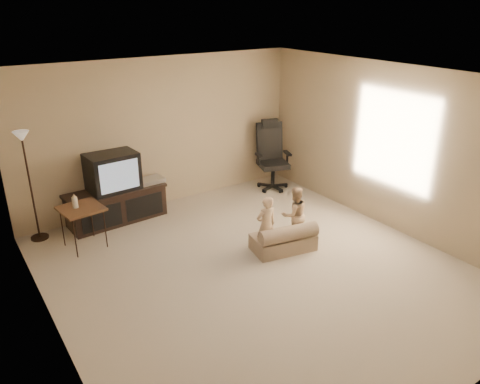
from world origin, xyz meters
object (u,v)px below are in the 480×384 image
object	(u,v)px
office_chair	(272,164)
child_sofa	(285,240)
toddler_right	(294,214)
toddler_left	(266,225)
tv_stand	(116,193)
side_table	(81,209)
floor_lamp	(26,162)

from	to	relation	value
office_chair	child_sofa	size ratio (longest dim) A/B	1.35
toddler_right	toddler_left	bearing A→B (deg)	18.87
toddler_left	toddler_right	distance (m)	0.57
tv_stand	office_chair	distance (m)	2.96
side_table	floor_lamp	bearing A→B (deg)	128.26
tv_stand	toddler_right	xyz separation A→B (m)	(1.92, -2.12, -0.05)
office_chair	floor_lamp	distance (m)	4.23
child_sofa	toddler_right	distance (m)	0.43
child_sofa	toddler_right	world-z (taller)	toddler_right
office_chair	toddler_right	xyz separation A→B (m)	(-1.03, -1.89, -0.04)
office_chair	child_sofa	bearing A→B (deg)	-104.33
child_sofa	toddler_right	bearing A→B (deg)	39.02
tv_stand	child_sofa	bearing A→B (deg)	-58.27
floor_lamp	side_table	bearing A→B (deg)	-51.74
office_chair	toddler_right	size ratio (longest dim) A/B	1.51
tv_stand	toddler_left	world-z (taller)	tv_stand
floor_lamp	toddler_right	size ratio (longest dim) A/B	1.95
tv_stand	floor_lamp	size ratio (longest dim) A/B	0.98
tv_stand	floor_lamp	xyz separation A→B (m)	(-1.21, 0.05, 0.74)
side_table	floor_lamp	world-z (taller)	floor_lamp
child_sofa	toddler_left	world-z (taller)	toddler_left
side_table	toddler_right	xyz separation A→B (m)	(2.63, -1.54, -0.17)
toddler_left	child_sofa	bearing A→B (deg)	162.49
tv_stand	toddler_right	size ratio (longest dim) A/B	1.90
toddler_left	office_chair	bearing A→B (deg)	-124.86
office_chair	child_sofa	world-z (taller)	office_chair
floor_lamp	toddler_left	size ratio (longest dim) A/B	1.92
floor_lamp	toddler_right	distance (m)	3.89
office_chair	side_table	world-z (taller)	office_chair
office_chair	toddler_left	size ratio (longest dim) A/B	1.49
side_table	toddler_left	xyz separation A→B (m)	(2.07, -1.60, -0.17)
tv_stand	toddler_right	distance (m)	2.86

